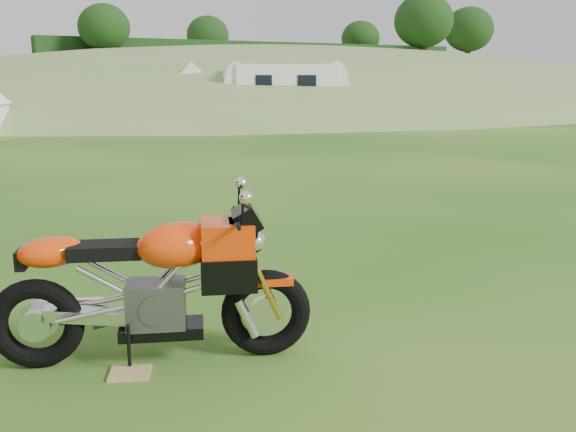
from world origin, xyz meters
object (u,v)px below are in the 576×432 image
sport_motorcycle (152,275)px  caravan (284,92)px  tent_right (192,90)px  plywood_board (130,373)px

sport_motorcycle → caravan: size_ratio=0.42×
tent_right → caravan: tent_right is taller
plywood_board → tent_right: 24.37m
plywood_board → caravan: 23.44m
tent_right → sport_motorcycle: bearing=-93.6°
tent_right → caravan: (2.96, -2.76, -0.06)m
sport_motorcycle → caravan: (13.04, 19.15, 0.56)m
sport_motorcycle → plywood_board: bearing=-126.9°
tent_right → caravan: 4.05m
caravan → plywood_board: bearing=-101.5°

